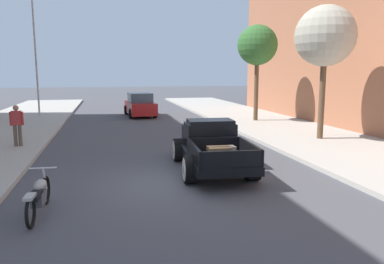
{
  "coord_description": "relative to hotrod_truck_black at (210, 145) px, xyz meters",
  "views": [
    {
      "loc": [
        -1.95,
        -10.14,
        3.1
      ],
      "look_at": [
        0.94,
        2.6,
        1.0
      ],
      "focal_mm": 35.05,
      "sensor_mm": 36.0,
      "label": 1
    }
  ],
  "objects": [
    {
      "name": "hotrod_truck_black",
      "position": [
        0.0,
        0.0,
        0.0
      ],
      "size": [
        2.4,
        5.02,
        1.58
      ],
      "color": "black",
      "rests_on": "ground"
    },
    {
      "name": "street_tree_nearest",
      "position": [
        6.06,
        3.41,
        3.84
      ],
      "size": [
        2.61,
        2.61,
        5.79
      ],
      "color": "brown",
      "rests_on": "sidewalk_right"
    },
    {
      "name": "ground_plane",
      "position": [
        -1.27,
        -1.34,
        -0.75
      ],
      "size": [
        140.0,
        140.0,
        0.0
      ],
      "primitive_type": "plane",
      "color": "#47474C"
    },
    {
      "name": "street_tree_second",
      "position": [
        5.7,
        10.07,
        3.89
      ],
      "size": [
        2.41,
        2.41,
        5.75
      ],
      "color": "brown",
      "rests_on": "sidewalk_right"
    },
    {
      "name": "car_background_red",
      "position": [
        -0.96,
        15.11,
        0.01
      ],
      "size": [
        2.1,
        4.41,
        1.65
      ],
      "color": "#AD1E1E",
      "rests_on": "ground"
    },
    {
      "name": "flagpole",
      "position": [
        -7.56,
        15.84,
        5.02
      ],
      "size": [
        1.74,
        0.16,
        9.16
      ],
      "color": "#B2B2B7",
      "rests_on": "sidewalk_left"
    },
    {
      "name": "pedestrian_sidewalk_left",
      "position": [
        -6.76,
        4.5,
        0.33
      ],
      "size": [
        0.53,
        0.22,
        1.65
      ],
      "color": "brown",
      "rests_on": "sidewalk_left"
    },
    {
      "name": "motorcycle_parked",
      "position": [
        -4.74,
        -3.11,
        -0.31
      ],
      "size": [
        0.62,
        2.12,
        0.93
      ],
      "color": "black",
      "rests_on": "ground"
    }
  ]
}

